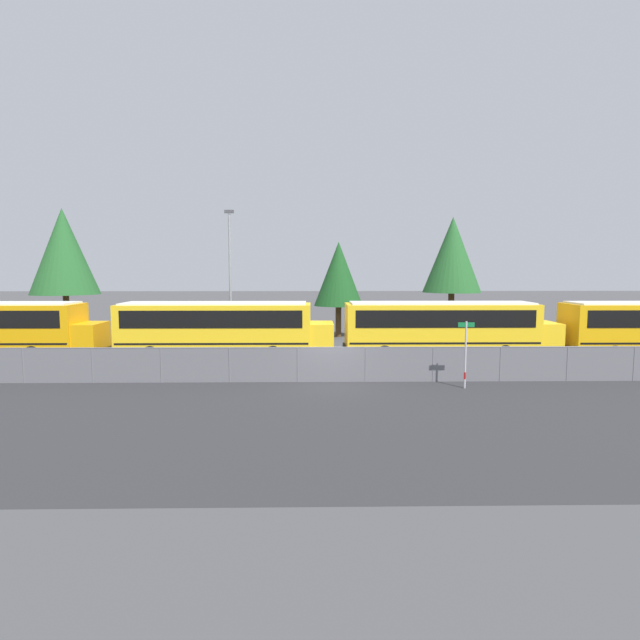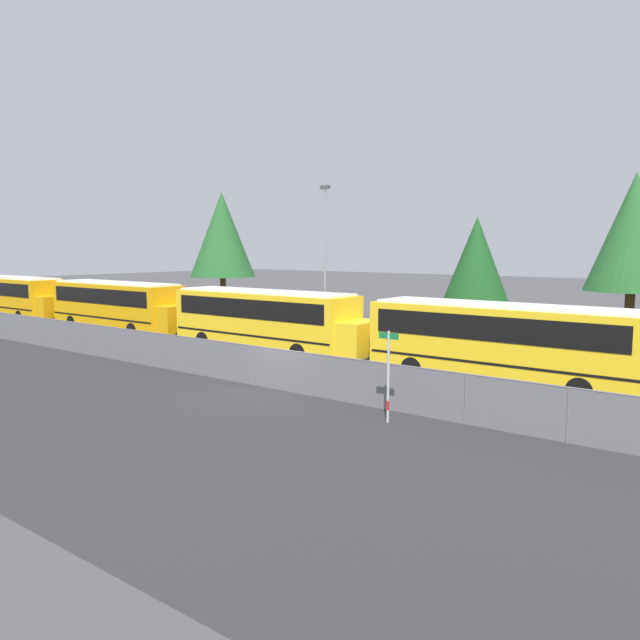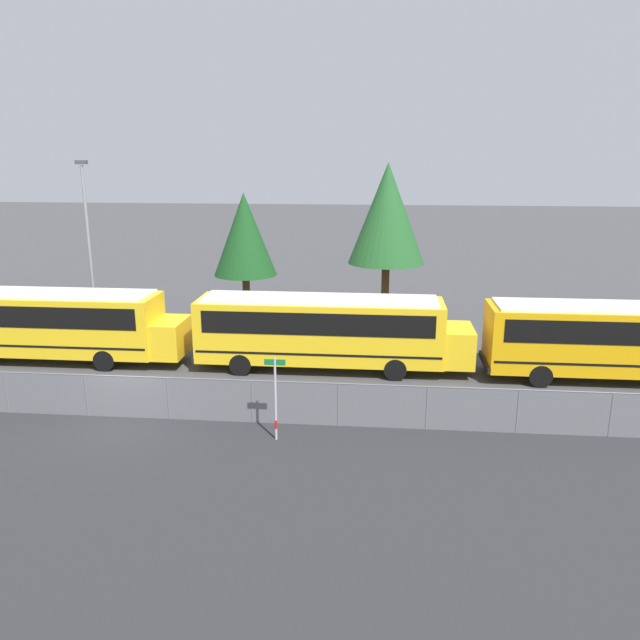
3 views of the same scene
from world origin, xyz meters
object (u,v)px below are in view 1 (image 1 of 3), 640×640
Objects in this scene: light_pole at (230,273)px; tree_2 at (64,252)px; street_sign at (466,353)px; tree_0 at (452,255)px; school_bus_2 at (220,326)px; school_bus_3 at (444,325)px; tree_3 at (339,274)px.

light_pole is 0.93× the size of tree_2.
tree_0 reaches higher than street_sign.
school_bus_2 is 1.35× the size of light_pole.
school_bus_2 is 1.00× the size of school_bus_3.
tree_3 is (-5.57, 9.45, 2.84)m from school_bus_3.
school_bus_3 is 1.36× the size of tree_0.
school_bus_2 is 1.36× the size of tree_0.
tree_0 reaches higher than school_bus_3.
school_bus_2 is 1.26× the size of tree_2.
tree_2 is at bearing 160.05° from school_bus_3.
light_pole reaches higher than tree_0.
tree_2 reaches higher than light_pole.
tree_3 is at bearing 29.46° from light_pole.
light_pole reaches higher than tree_3.
light_pole is (-12.01, 12.52, 3.36)m from street_sign.
light_pole is (-0.25, 5.25, 2.97)m from school_bus_2.
street_sign is 0.32× the size of light_pole.
school_bus_2 is 16.91m from tree_2.
school_bus_2 is at bearing -127.31° from tree_3.
school_bus_3 is 9.59m from tree_0.
tree_3 is at bearing -0.02° from tree_2.
street_sign is 0.40× the size of tree_3.
school_bus_2 and school_bus_3 have the same top height.
light_pole is 1.01× the size of tree_0.
tree_2 is (-13.26, 9.48, 4.50)m from school_bus_2.
tree_0 is (15.69, 2.96, 1.25)m from light_pole.
school_bus_3 is 1.26× the size of tree_2.
street_sign is 0.30× the size of tree_2.
school_bus_2 is 6.04m from light_pole.
school_bus_3 is (12.79, 0.02, 0.00)m from school_bus_2.
school_bus_2 is 17.99m from tree_0.
school_bus_3 is at bearing -19.95° from tree_2.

